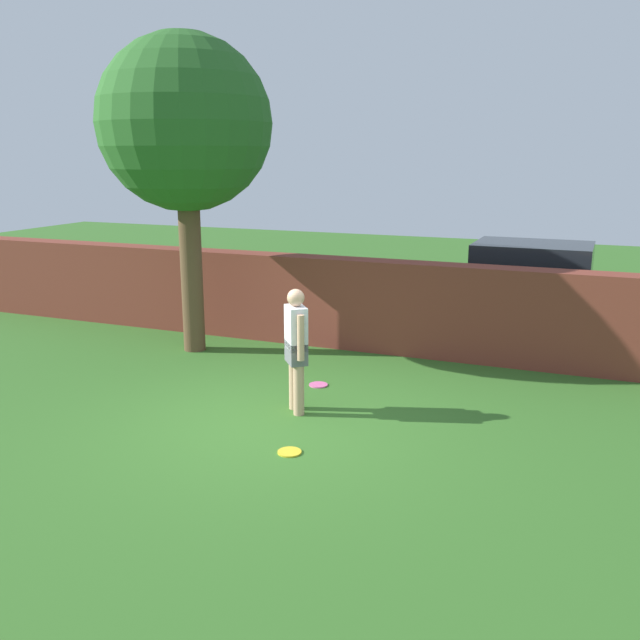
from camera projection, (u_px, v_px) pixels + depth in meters
ground_plane at (272, 423)px, 8.50m from camera, size 40.00×40.00×0.00m
brick_wall at (285, 298)px, 12.13m from camera, size 13.99×0.50×1.54m
tree at (185, 126)px, 10.81m from camera, size 2.78×2.78×5.12m
person at (296, 345)px, 8.66m from camera, size 0.40×0.44×1.62m
car at (530, 291)px, 12.29m from camera, size 4.23×1.99×1.72m
frisbee_yellow at (290, 452)px, 7.64m from camera, size 0.27×0.27×0.02m
frisbee_pink at (318, 385)px, 9.87m from camera, size 0.27×0.27×0.02m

